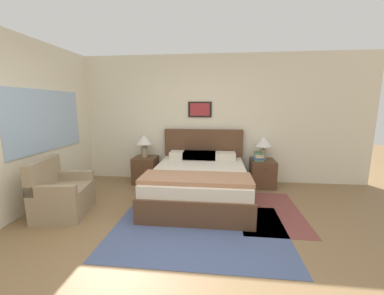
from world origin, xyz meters
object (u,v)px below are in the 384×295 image
(armchair, at_px, (62,195))
(table_lamp_by_door, at_px, (263,143))
(nightstand_near_window, at_px, (146,170))
(table_lamp_near_window, at_px, (144,141))
(bed, at_px, (200,181))
(nightstand_by_door, at_px, (262,173))

(armchair, distance_m, table_lamp_by_door, 3.58)
(nightstand_near_window, xyz_separation_m, table_lamp_near_window, (-0.02, 0.02, 0.60))
(bed, distance_m, table_lamp_near_window, 1.53)
(table_lamp_by_door, bearing_deg, bed, -147.52)
(bed, distance_m, nightstand_by_door, 1.40)
(table_lamp_near_window, bearing_deg, table_lamp_by_door, 0.00)
(table_lamp_near_window, distance_m, table_lamp_by_door, 2.39)
(nightstand_by_door, relative_size, table_lamp_near_window, 1.14)
(nightstand_near_window, distance_m, table_lamp_near_window, 0.60)
(table_lamp_by_door, bearing_deg, nightstand_near_window, -179.55)
(bed, bearing_deg, armchair, -157.48)
(bed, distance_m, armchair, 2.14)
(armchair, bearing_deg, nightstand_near_window, 142.07)
(bed, bearing_deg, nightstand_by_door, 31.70)
(bed, height_order, armchair, bed)
(armchair, xyz_separation_m, nightstand_by_door, (3.17, 1.55, -0.02))
(nightstand_by_door, bearing_deg, bed, -148.30)
(armchair, bearing_deg, table_lamp_by_door, 105.49)
(armchair, relative_size, nightstand_by_door, 1.69)
(table_lamp_near_window, relative_size, table_lamp_by_door, 1.00)
(nightstand_by_door, bearing_deg, table_lamp_by_door, 109.14)
(nightstand_near_window, distance_m, table_lamp_by_door, 2.44)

